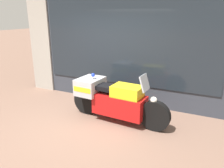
# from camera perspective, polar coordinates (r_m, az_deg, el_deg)

# --- Properties ---
(ground_plane) EXTENTS (60.00, 60.00, 0.00)m
(ground_plane) POSITION_cam_1_polar(r_m,az_deg,el_deg) (4.88, -8.85, -11.32)
(ground_plane) COLOR #7A5B4C
(shop_building) EXTENTS (5.78, 0.55, 3.71)m
(shop_building) POSITION_cam_1_polar(r_m,az_deg,el_deg) (6.20, -1.91, 13.10)
(shop_building) COLOR #333842
(shop_building) RESTS_ON ground
(window_display) EXTENTS (4.59, 0.30, 2.10)m
(window_display) POSITION_cam_1_polar(r_m,az_deg,el_deg) (6.22, 3.72, 0.21)
(window_display) COLOR slate
(window_display) RESTS_ON ground
(paramedic_motorcycle) EXTENTS (2.41, 0.71, 1.18)m
(paramedic_motorcycle) POSITION_cam_1_polar(r_m,az_deg,el_deg) (4.98, 0.09, -3.70)
(paramedic_motorcycle) COLOR black
(paramedic_motorcycle) RESTS_ON ground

